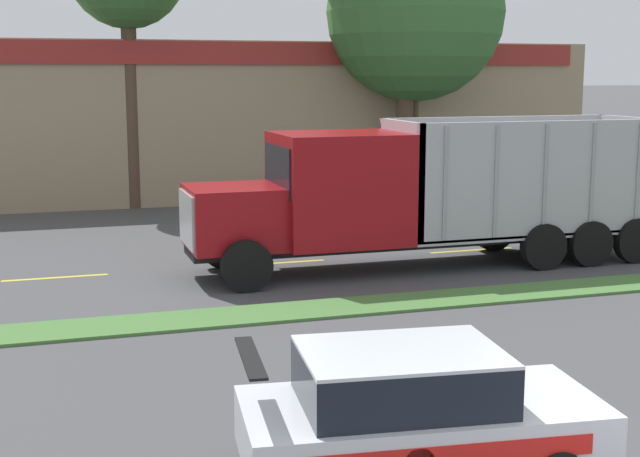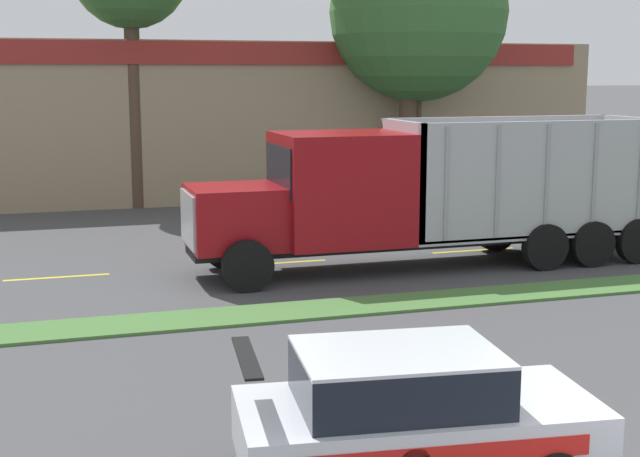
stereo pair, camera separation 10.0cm
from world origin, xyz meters
name	(u,v)px [view 2 (the right image)]	position (x,y,z in m)	size (l,w,h in m)	color
grass_verge	(373,305)	(0.00, 10.28, 0.03)	(120.00, 1.34, 0.06)	#477538
centre_line_3	(57,277)	(-6.15, 14.95, 0.00)	(2.40, 0.14, 0.01)	yellow
centre_line_4	(280,263)	(-0.75, 14.95, 0.00)	(2.40, 0.14, 0.01)	yellow
centre_line_5	(473,250)	(4.65, 14.95, 0.00)	(2.40, 0.14, 0.01)	yellow
dump_truck_lead	(387,199)	(1.58, 13.54, 1.73)	(11.73, 2.80, 3.60)	black
rally_car	(411,414)	(-2.38, 2.71, 0.84)	(4.34, 2.34, 1.65)	silver
store_building_backdrop	(199,116)	(0.07, 31.40, 2.94)	(29.72, 12.10, 5.88)	#9E896B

